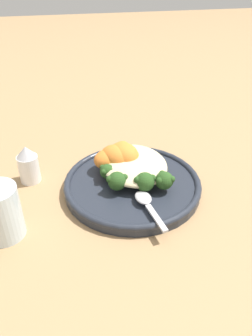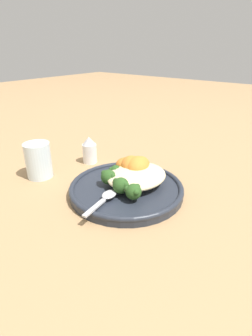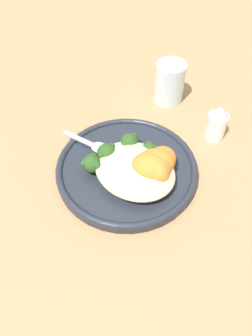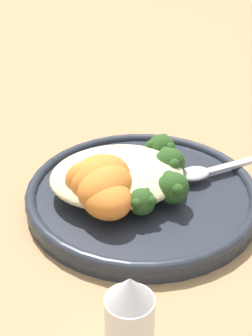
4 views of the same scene
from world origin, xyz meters
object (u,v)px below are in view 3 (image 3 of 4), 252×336
water_glass (170,83)px  quinoa_mound (135,170)px  plate (127,169)px  broccoli_stalk_1 (130,149)px  sweet_potato_chunk_2 (161,160)px  broccoli_stalk_3 (97,166)px  salt_shaker (217,122)px  broccoli_stalk_0 (145,156)px  broccoli_stalk_2 (111,158)px  spoon (95,146)px  sweet_potato_chunk_0 (159,171)px  sweet_potato_chunk_3 (152,167)px  sweet_potato_chunk_1 (156,163)px

water_glass → quinoa_mound: bearing=112.7°
plate → water_glass: 0.23m
broccoli_stalk_1 → quinoa_mound: bearing=-172.3°
sweet_potato_chunk_2 → broccoli_stalk_3: bearing=45.2°
sweet_potato_chunk_2 → broccoli_stalk_1: bearing=11.2°
water_glass → salt_shaker: (-0.14, 0.03, -0.01)m
broccoli_stalk_0 → salt_shaker: 0.16m
broccoli_stalk_0 → broccoli_stalk_2: bearing=127.5°
plate → broccoli_stalk_0: 0.04m
spoon → broccoli_stalk_1: bearing=-164.4°
quinoa_mound → spoon: (0.10, -0.00, -0.01)m
broccoli_stalk_1 → salt_shaker: (-0.08, -0.16, 0.00)m
sweet_potato_chunk_0 → sweet_potato_chunk_2: (0.01, -0.02, -0.00)m
broccoli_stalk_1 → sweet_potato_chunk_0: 0.07m
sweet_potato_chunk_2 → spoon: sweet_potato_chunk_2 is taller
broccoli_stalk_1 → sweet_potato_chunk_2: bearing=-121.7°
quinoa_mound → broccoli_stalk_2: bearing=7.1°
sweet_potato_chunk_0 → salt_shaker: (-0.01, -0.17, -0.01)m
broccoli_stalk_0 → spoon: 0.10m
broccoli_stalk_2 → broccoli_stalk_0: bearing=-125.0°
broccoli_stalk_2 → spoon: broccoli_stalk_2 is taller
salt_shaker → broccoli_stalk_1: bearing=63.9°
broccoli_stalk_0 → water_glass: water_glass is taller
sweet_potato_chunk_2 → water_glass: 0.22m
salt_shaker → water_glass: bearing=-14.2°
broccoli_stalk_1 → sweet_potato_chunk_3: bearing=-144.7°
broccoli_stalk_1 → sweet_potato_chunk_3: sweet_potato_chunk_3 is taller
quinoa_mound → sweet_potato_chunk_3: 0.03m
broccoli_stalk_0 → sweet_potato_chunk_3: 0.04m
sweet_potato_chunk_0 → sweet_potato_chunk_1: bearing=-35.5°
sweet_potato_chunk_2 → salt_shaker: (-0.02, -0.15, -0.00)m
quinoa_mound → spoon: 0.10m
broccoli_stalk_1 → sweet_potato_chunk_3: size_ratio=1.30×
broccoli_stalk_2 → plate: bearing=-139.3°
broccoli_stalk_1 → sweet_potato_chunk_2: (-0.06, -0.01, 0.00)m
spoon → salt_shaker: (-0.14, -0.19, 0.01)m
broccoli_stalk_3 → sweet_potato_chunk_1: (-0.07, -0.06, 0.01)m
sweet_potato_chunk_0 → water_glass: water_glass is taller
spoon → water_glass: size_ratio=1.17×
broccoli_stalk_3 → salt_shaker: (-0.10, -0.23, -0.00)m
broccoli_stalk_2 → sweet_potato_chunk_2: size_ratio=1.54×
broccoli_stalk_0 → broccoli_stalk_2: (0.04, 0.04, 0.00)m
water_glass → salt_shaker: bearing=165.8°
sweet_potato_chunk_3 → sweet_potato_chunk_0: bearing=-175.3°
quinoa_mound → sweet_potato_chunk_2: bearing=-118.2°
sweet_potato_chunk_1 → quinoa_mound: bearing=55.3°
sweet_potato_chunk_2 → quinoa_mound: bearing=61.8°
water_glass → broccoli_stalk_1: bearing=106.4°
plate → sweet_potato_chunk_3: sweet_potato_chunk_3 is taller
plate → broccoli_stalk_0: broccoli_stalk_0 is taller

